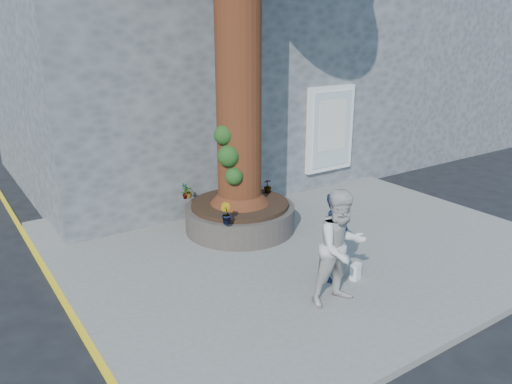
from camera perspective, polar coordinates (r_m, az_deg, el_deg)
ground at (r=8.82m, az=0.80°, el=-10.22°), size 120.00×120.00×0.00m
pavement at (r=10.32m, az=4.48°, el=-5.45°), size 9.00×8.00×0.12m
yellow_line at (r=8.58m, az=-20.71°, el=-12.39°), size 0.10×30.00×0.01m
stone_shop at (r=15.25m, az=-7.16°, el=14.27°), size 10.30×8.30×6.30m
neighbour_shop at (r=20.20m, az=14.13°, el=14.41°), size 6.00×8.00×6.00m
planter at (r=10.57m, az=-1.84°, el=-2.76°), size 2.30×2.30×0.60m
man at (r=8.45m, az=9.11°, el=-5.10°), size 0.66×0.56×1.54m
woman at (r=7.72m, az=9.71°, el=-6.28°), size 0.96×0.78×1.83m
shopping_bag at (r=8.76m, az=11.32°, el=-8.90°), size 0.23×0.18×0.28m
plant_a at (r=10.72m, az=-8.15°, el=0.13°), size 0.23×0.21×0.36m
plant_b at (r=9.29m, az=-3.49°, el=-2.47°), size 0.25×0.25×0.40m
plant_c at (r=11.01m, az=1.33°, el=0.69°), size 0.19×0.19×0.31m
plant_d at (r=10.77m, az=-7.67°, el=0.02°), size 0.28×0.30×0.28m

